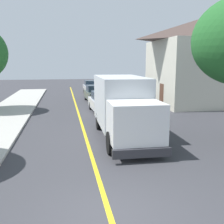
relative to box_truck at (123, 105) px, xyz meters
name	(u,v)px	position (x,y,z in m)	size (l,w,h in m)	color
ground_plane	(110,215)	(-1.96, -7.26, -1.77)	(120.00, 120.00, 0.00)	#38383D
centre_line_yellow	(83,127)	(-1.96, 2.74, -1.76)	(0.16, 56.00, 0.01)	gold
box_truck	(123,105)	(0.00, 0.00, 0.00)	(2.53, 7.22, 3.20)	silver
parked_car_near	(103,102)	(0.03, 7.60, -0.97)	(2.00, 4.48, 1.67)	silver
parked_car_mid	(95,94)	(0.13, 13.71, -0.97)	(2.02, 4.48, 1.67)	#4C564C
parked_car_far	(91,87)	(0.52, 21.07, -0.97)	(1.94, 4.46, 1.67)	#B7B7BC
parked_van_across	(138,100)	(3.24, 8.62, -0.97)	(1.95, 4.46, 1.67)	#B7B7BC
stop_sign	(148,95)	(2.52, 3.42, 0.09)	(0.80, 0.10, 2.65)	gray
house_across_street	(201,60)	(9.81, 10.26, 2.39)	(9.16, 8.67, 8.01)	beige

